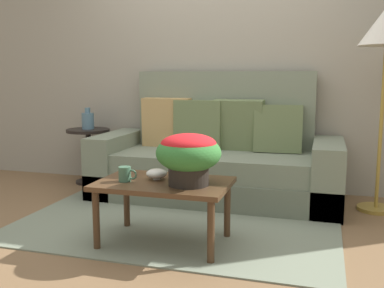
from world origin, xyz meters
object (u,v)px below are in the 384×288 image
Objects in this scene: coffee_table at (164,189)px; couch at (217,160)px; side_table at (89,146)px; coffee_mug at (125,174)px; snack_bowl at (157,174)px; potted_plant at (189,154)px; table_vase at (88,120)px.

couch is at bearing 87.24° from coffee_table.
coffee_mug is at bearing -52.80° from side_table.
coffee_table is 0.12m from snack_bowl.
coffee_mug reaches higher than snack_bowl.
couch is 1.36m from coffee_mug.
snack_bowl is at bearing 160.65° from potted_plant.
coffee_mug is at bearing -163.24° from coffee_table.
snack_bowl is at bearing -46.40° from table_vase.
snack_bowl is (0.17, 0.12, -0.01)m from coffee_mug.
couch is 10.00× the size of table_vase.
couch reaches higher than snack_bowl.
table_vase is (-1.27, 1.33, 0.19)m from snack_bowl.
potted_plant is 3.26× the size of coffee_mug.
coffee_table is 1.52× the size of side_table.
side_table is at bearing 174.66° from couch.
couch is 1.44m from table_vase.
coffee_table is (-0.06, -1.24, 0.03)m from couch.
snack_bowl is at bearing -96.02° from couch.
couch is at bearing 83.98° from snack_bowl.
coffee_table is 2.09× the size of potted_plant.
side_table is (-1.40, 0.13, 0.05)m from couch.
potted_plant is (1.52, -1.42, 0.23)m from side_table.
coffee_table is 1.94m from table_vase.
coffee_mug is (-0.24, -0.07, 0.10)m from coffee_table.
potted_plant is (0.18, -0.04, 0.25)m from coffee_table.
potted_plant is at bearing -84.53° from couch.
coffee_table is 0.31m from potted_plant.
couch is 15.53× the size of snack_bowl.
couch is 1.32m from potted_plant.
snack_bowl is (-0.25, 0.09, -0.16)m from potted_plant.
side_table reaches higher than snack_bowl.
snack_bowl is (1.27, -1.33, 0.07)m from side_table.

